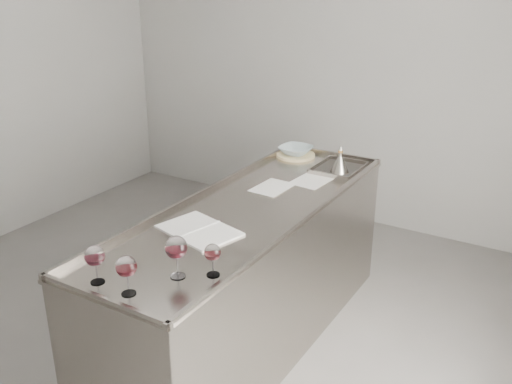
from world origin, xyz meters
The scene contains 12 objects.
room_shell centered at (0.00, 0.00, 1.40)m, with size 4.54×5.04×2.84m.
counter centered at (0.50, 0.30, 0.47)m, with size 0.77×2.42×0.97m.
wine_glass_left centered at (0.36, -0.78, 1.07)m, with size 0.09×0.09×0.18m.
wine_glass_middle centered at (0.55, -0.78, 1.07)m, with size 0.09×0.09×0.19m.
wine_glass_right centered at (0.64, -0.55, 1.09)m, with size 0.10×0.10×0.21m.
wine_glass_small centered at (0.78, -0.45, 1.05)m, with size 0.08×0.08×0.16m.
notebook centered at (0.44, -0.11, 0.95)m, with size 0.48×0.39×0.02m.
loose_paper_top centered at (0.61, 0.92, 0.94)m, with size 0.21×0.30×0.00m, color silver.
loose_paper_under centered at (0.45, 0.66, 0.94)m, with size 0.20×0.29×0.00m, color silver.
trivet centered at (0.28, 1.33, 0.95)m, with size 0.29×0.29×0.02m, color #D0BC87.
ceramic_bowl centered at (0.28, 1.33, 0.99)m, with size 0.24×0.24×0.06m, color #94A8AC.
wine_funnel centered at (0.70, 1.17, 1.00)m, with size 0.13×0.13×0.20m.
Camera 1 is at (2.15, -2.33, 2.27)m, focal length 40.00 mm.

